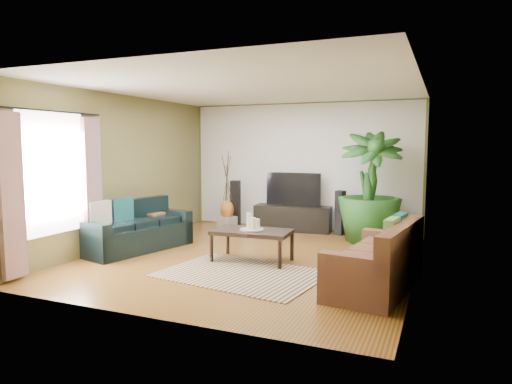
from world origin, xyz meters
The scene contains 28 objects.
floor centered at (0.00, 0.00, 0.00)m, with size 5.50×5.50×0.00m, color brown.
ceiling centered at (0.00, 0.00, 2.70)m, with size 5.50×5.50×0.00m, color white.
wall_back centered at (0.00, 2.75, 1.35)m, with size 5.00×5.00×0.00m, color brown.
wall_front centered at (0.00, -2.75, 1.35)m, with size 5.00×5.00×0.00m, color brown.
wall_left centered at (-2.50, 0.00, 1.35)m, with size 5.50×5.50×0.00m, color brown.
wall_right centered at (2.50, 0.00, 1.35)m, with size 5.50×5.50×0.00m, color brown.
backwall_panel centered at (0.00, 2.74, 1.35)m, with size 4.90×4.90×0.00m, color white.
window_pane centered at (-2.48, -1.60, 1.40)m, with size 1.80×1.80×0.00m, color white.
curtain_near centered at (-2.43, -2.35, 1.15)m, with size 0.08×0.35×2.20m, color gray.
curtain_far centered at (-2.43, -0.85, 1.15)m, with size 0.08×0.35×2.20m, color gray.
curtain_rod centered at (-2.43, -1.60, 2.30)m, with size 0.03×0.03×1.90m, color black.
sofa_left centered at (-2.06, -0.24, 0.42)m, with size 1.92×0.82×0.85m, color black.
sofa_right centered at (2.06, -0.83, 0.42)m, with size 1.81×0.82×0.85m, color brown.
area_rug centered at (0.25, -0.90, 0.01)m, with size 2.19×1.55×0.01m, color tan.
coffee_table centered at (0.09, -0.17, 0.25)m, with size 1.21×0.66×0.49m, color black.
candle_tray centered at (0.09, -0.17, 0.50)m, with size 0.37×0.37×0.02m, color gray.
candle_tall centered at (0.03, -0.14, 0.63)m, with size 0.08×0.08×0.24m, color beige.
candle_mid centered at (0.13, -0.21, 0.60)m, with size 0.08×0.08×0.19m, color beige.
candle_short centered at (0.16, -0.11, 0.59)m, with size 0.08×0.08×0.15m, color #F4E6CE.
tv_stand centered at (-0.11, 2.49, 0.27)m, with size 1.61×0.48×0.54m, color black.
television centered at (-0.11, 2.50, 0.88)m, with size 1.18×0.06×0.70m, color black.
speaker_left centered at (-1.34, 2.25, 0.52)m, with size 0.19×0.21×1.04m, color black.
speaker_right centered at (0.91, 2.43, 0.45)m, with size 0.16×0.18×0.89m, color black.
potted_plant centered at (1.55, 1.97, 1.04)m, with size 1.16×1.16×2.07m, color #1B4717.
plant_pot centered at (1.55, 1.97, 0.15)m, with size 0.38×0.38×0.30m, color black.
pedestal centered at (-1.37, 1.91, 0.15)m, with size 0.31×0.31×0.31m, color gray.
vase centered at (-1.37, 1.91, 0.45)m, with size 0.28×0.28×0.40m, color #92491A.
side_table centered at (-2.25, 0.50, 0.28)m, with size 0.52×0.52×0.56m, color brown.
Camera 1 is at (2.84, -6.61, 1.83)m, focal length 32.00 mm.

